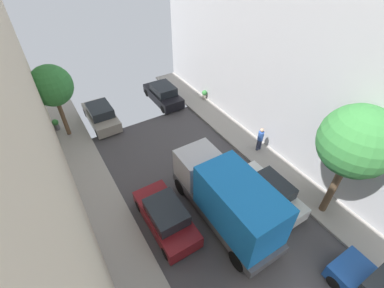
{
  "coord_description": "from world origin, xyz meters",
  "views": [
    {
      "loc": [
        -5.71,
        -0.36,
        12.02
      ],
      "look_at": [
        1.47,
        11.2,
        0.5
      ],
      "focal_mm": 25.06,
      "sensor_mm": 36.0,
      "label": 1
    }
  ],
  "objects_px": {
    "delivery_truck": "(227,198)",
    "pedestrian": "(260,138)",
    "parked_car_left_3": "(101,115)",
    "street_tree_2": "(52,86)",
    "potted_plant_1": "(204,94)",
    "parked_car_right_4": "(163,94)",
    "street_tree_1": "(357,142)",
    "parked_car_left_2": "(166,217)",
    "potted_plant_0": "(56,124)",
    "parked_car_right_3": "(268,192)"
  },
  "relations": [
    {
      "from": "delivery_truck",
      "to": "pedestrian",
      "type": "distance_m",
      "value": 6.09
    },
    {
      "from": "parked_car_left_3",
      "to": "delivery_truck",
      "type": "xyz_separation_m",
      "value": [
        2.7,
        -11.78,
        1.07
      ]
    },
    {
      "from": "street_tree_2",
      "to": "potted_plant_1",
      "type": "relative_size",
      "value": 6.55
    },
    {
      "from": "parked_car_left_3",
      "to": "parked_car_right_4",
      "type": "distance_m",
      "value": 5.41
    },
    {
      "from": "street_tree_1",
      "to": "street_tree_2",
      "type": "xyz_separation_m",
      "value": [
        -9.96,
        13.88,
        -0.86
      ]
    },
    {
      "from": "parked_car_left_2",
      "to": "potted_plant_0",
      "type": "height_order",
      "value": "parked_car_left_2"
    },
    {
      "from": "potted_plant_1",
      "to": "parked_car_left_2",
      "type": "bearing_deg",
      "value": -132.69
    },
    {
      "from": "street_tree_1",
      "to": "street_tree_2",
      "type": "relative_size",
      "value": 1.23
    },
    {
      "from": "parked_car_right_4",
      "to": "street_tree_1",
      "type": "bearing_deg",
      "value": -81.85
    },
    {
      "from": "street_tree_1",
      "to": "street_tree_2",
      "type": "bearing_deg",
      "value": 125.67
    },
    {
      "from": "parked_car_left_2",
      "to": "parked_car_left_3",
      "type": "relative_size",
      "value": 1.0
    },
    {
      "from": "parked_car_left_3",
      "to": "potted_plant_1",
      "type": "height_order",
      "value": "parked_car_left_3"
    },
    {
      "from": "street_tree_2",
      "to": "potted_plant_0",
      "type": "distance_m",
      "value": 3.51
    },
    {
      "from": "street_tree_1",
      "to": "potted_plant_0",
      "type": "bearing_deg",
      "value": 125.39
    },
    {
      "from": "parked_car_left_3",
      "to": "potted_plant_0",
      "type": "relative_size",
      "value": 5.01
    },
    {
      "from": "parked_car_left_2",
      "to": "potted_plant_0",
      "type": "bearing_deg",
      "value": 105.37
    },
    {
      "from": "parked_car_right_4",
      "to": "pedestrian",
      "type": "bearing_deg",
      "value": -74.61
    },
    {
      "from": "pedestrian",
      "to": "potted_plant_0",
      "type": "bearing_deg",
      "value": 139.29
    },
    {
      "from": "delivery_truck",
      "to": "potted_plant_1",
      "type": "relative_size",
      "value": 8.43
    },
    {
      "from": "parked_car_right_3",
      "to": "parked_car_right_4",
      "type": "distance_m",
      "value": 12.37
    },
    {
      "from": "potted_plant_0",
      "to": "parked_car_left_2",
      "type": "bearing_deg",
      "value": -74.63
    },
    {
      "from": "street_tree_2",
      "to": "potted_plant_0",
      "type": "relative_size",
      "value": 6.12
    },
    {
      "from": "delivery_truck",
      "to": "pedestrian",
      "type": "bearing_deg",
      "value": 31.19
    },
    {
      "from": "street_tree_2",
      "to": "potted_plant_0",
      "type": "xyz_separation_m",
      "value": [
        -0.6,
        0.99,
        -3.31
      ]
    },
    {
      "from": "parked_car_right_4",
      "to": "potted_plant_0",
      "type": "distance_m",
      "value": 8.51
    },
    {
      "from": "delivery_truck",
      "to": "potted_plant_1",
      "type": "xyz_separation_m",
      "value": [
        5.78,
        10.51,
        -1.2
      ]
    },
    {
      "from": "pedestrian",
      "to": "potted_plant_1",
      "type": "xyz_separation_m",
      "value": [
        0.61,
        7.38,
        -0.49
      ]
    },
    {
      "from": "parked_car_left_3",
      "to": "parked_car_right_3",
      "type": "xyz_separation_m",
      "value": [
        5.4,
        -12.02,
        0.0
      ]
    },
    {
      "from": "pedestrian",
      "to": "parked_car_left_3",
      "type": "bearing_deg",
      "value": 132.33
    },
    {
      "from": "parked_car_left_3",
      "to": "potted_plant_1",
      "type": "distance_m",
      "value": 8.58
    },
    {
      "from": "parked_car_left_2",
      "to": "parked_car_right_4",
      "type": "relative_size",
      "value": 1.0
    },
    {
      "from": "parked_car_right_4",
      "to": "street_tree_1",
      "type": "height_order",
      "value": "street_tree_1"
    },
    {
      "from": "parked_car_right_3",
      "to": "potted_plant_0",
      "type": "relative_size",
      "value": 5.01
    },
    {
      "from": "parked_car_right_3",
      "to": "delivery_truck",
      "type": "bearing_deg",
      "value": 174.78
    },
    {
      "from": "parked_car_left_2",
      "to": "parked_car_right_3",
      "type": "height_order",
      "value": "same"
    },
    {
      "from": "parked_car_left_2",
      "to": "parked_car_left_3",
      "type": "height_order",
      "value": "same"
    },
    {
      "from": "delivery_truck",
      "to": "street_tree_2",
      "type": "distance_m",
      "value": 12.88
    },
    {
      "from": "potted_plant_1",
      "to": "delivery_truck",
      "type": "bearing_deg",
      "value": -118.81
    },
    {
      "from": "potted_plant_0",
      "to": "potted_plant_1",
      "type": "xyz_separation_m",
      "value": [
        11.57,
        -2.06,
        -0.04
      ]
    },
    {
      "from": "delivery_truck",
      "to": "street_tree_2",
      "type": "bearing_deg",
      "value": 114.15
    },
    {
      "from": "pedestrian",
      "to": "street_tree_2",
      "type": "relative_size",
      "value": 0.34
    },
    {
      "from": "parked_car_right_3",
      "to": "street_tree_1",
      "type": "xyz_separation_m",
      "value": [
        2.06,
        -2.04,
        4.07
      ]
    },
    {
      "from": "delivery_truck",
      "to": "street_tree_1",
      "type": "height_order",
      "value": "street_tree_1"
    },
    {
      "from": "pedestrian",
      "to": "parked_car_left_2",
      "type": "bearing_deg",
      "value": -167.01
    },
    {
      "from": "potted_plant_1",
      "to": "parked_car_left_3",
      "type": "bearing_deg",
      "value": 171.5
    },
    {
      "from": "pedestrian",
      "to": "street_tree_1",
      "type": "distance_m",
      "value": 6.59
    },
    {
      "from": "parked_car_right_3",
      "to": "parked_car_left_2",
      "type": "bearing_deg",
      "value": 163.86
    },
    {
      "from": "parked_car_left_3",
      "to": "pedestrian",
      "type": "bearing_deg",
      "value": -47.67
    },
    {
      "from": "pedestrian",
      "to": "parked_car_right_3",
      "type": "bearing_deg",
      "value": -126.21
    },
    {
      "from": "delivery_truck",
      "to": "street_tree_1",
      "type": "distance_m",
      "value": 6.08
    }
  ]
}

